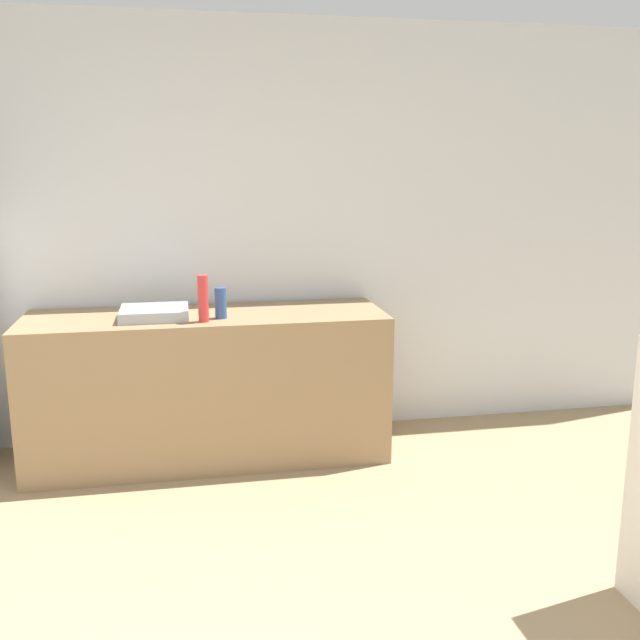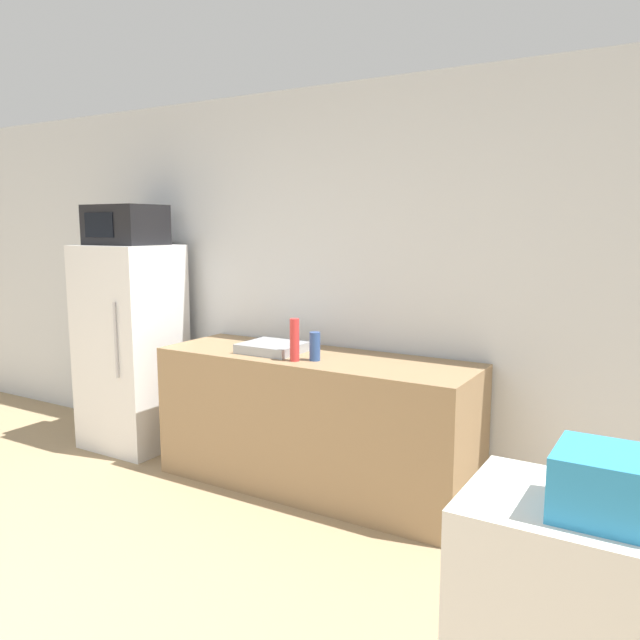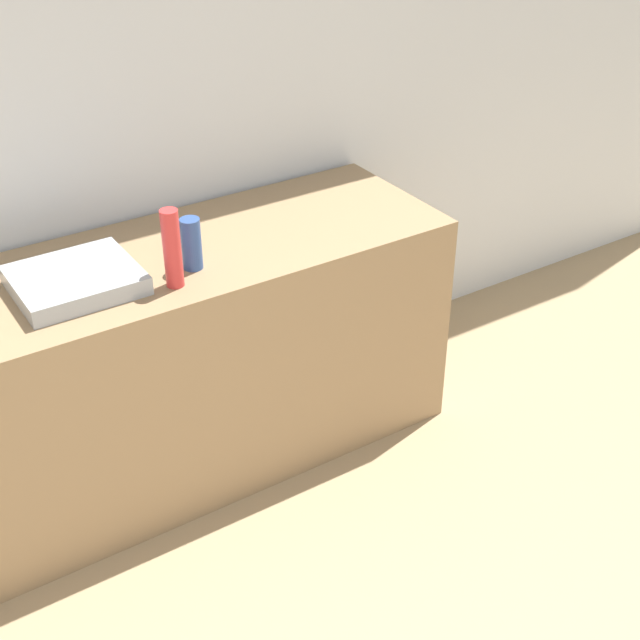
{
  "view_description": "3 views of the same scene",
  "coord_description": "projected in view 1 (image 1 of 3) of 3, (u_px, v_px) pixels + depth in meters",
  "views": [
    {
      "loc": [
        0.35,
        -1.35,
        1.73
      ],
      "look_at": [
        0.97,
        1.83,
        1.02
      ],
      "focal_mm": 40.0,
      "sensor_mm": 36.0,
      "label": 1
    },
    {
      "loc": [
        2.49,
        -0.55,
        1.69
      ],
      "look_at": [
        0.95,
        2.01,
        1.24
      ],
      "focal_mm": 35.0,
      "sensor_mm": 36.0,
      "label": 2
    },
    {
      "loc": [
        -0.5,
        0.24,
        2.28
      ],
      "look_at": [
        0.71,
        2.12,
        0.88
      ],
      "focal_mm": 50.0,
      "sensor_mm": 36.0,
      "label": 3
    }
  ],
  "objects": [
    {
      "name": "wall_back",
      "position": [
        124.0,
        236.0,
        4.33
      ],
      "size": [
        8.0,
        0.06,
        2.6
      ],
      "primitive_type": "cube",
      "color": "silver",
      "rests_on": "ground_plane"
    },
    {
      "name": "counter",
      "position": [
        208.0,
        386.0,
        4.24
      ],
      "size": [
        2.08,
        0.66,
        0.87
      ],
      "primitive_type": "cube",
      "color": "#937551",
      "rests_on": "ground_plane"
    },
    {
      "name": "sink_basin",
      "position": [
        154.0,
        313.0,
        4.04
      ],
      "size": [
        0.38,
        0.34,
        0.06
      ],
      "primitive_type": "cube",
      "color": "#9EA3A8",
      "rests_on": "counter"
    },
    {
      "name": "bottle_tall",
      "position": [
        203.0,
        299.0,
        3.92
      ],
      "size": [
        0.06,
        0.06,
        0.26
      ],
      "primitive_type": "cylinder",
      "color": "red",
      "rests_on": "counter"
    },
    {
      "name": "bottle_short",
      "position": [
        221.0,
        303.0,
        4.02
      ],
      "size": [
        0.07,
        0.07,
        0.18
      ],
      "primitive_type": "cylinder",
      "color": "#2D4C8C",
      "rests_on": "counter"
    }
  ]
}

